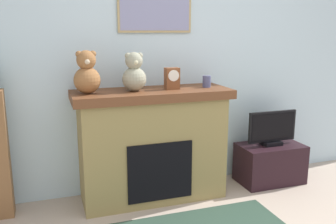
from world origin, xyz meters
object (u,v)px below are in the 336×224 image
Objects in this scene: candle_jar at (207,81)px; tv_stand at (270,163)px; mantel_clock at (172,78)px; teddy_bear_tan at (134,74)px; television at (272,129)px; teddy_bear_cream at (87,74)px; fireplace at (152,144)px.

tv_stand is at bearing -2.38° from candle_jar.
teddy_bear_tan reaches higher than mantel_clock.
tv_stand is at bearing -1.55° from mantel_clock.
candle_jar is at bearing 177.52° from television.
tv_stand is 2.11m from teddy_bear_cream.
fireplace is at bearing 6.31° from teddy_bear_tan.
fireplace is at bearing 174.25° from mantel_clock.
teddy_bear_cream is at bearing -178.19° from fireplace.
television is at bearing -0.98° from teddy_bear_cream.
teddy_bear_tan reaches higher than fireplace.
teddy_bear_cream is at bearing 179.02° from television.
teddy_bear_tan is at bearing -173.69° from fireplace.
television reaches higher than tv_stand.
fireplace is 1.28m from television.
mantel_clock is at bearing -179.79° from candle_jar.
teddy_bear_cream is 1.07× the size of teddy_bear_tan.
teddy_bear_tan is at bearing 0.00° from teddy_bear_cream.
teddy_bear_cream is at bearing -179.98° from candle_jar.
tv_stand is 1.44m from mantel_clock.
television is 1.23m from mantel_clock.
fireplace is 0.79m from candle_jar.
candle_jar is at bearing 0.04° from teddy_bear_tan.
tv_stand is 6.09× the size of candle_jar.
candle_jar is 0.30× the size of teddy_bear_cream.
television is 1.57m from teddy_bear_tan.
candle_jar is 0.56× the size of mantel_clock.
candle_jar is at bearing -1.89° from fireplace.
tv_stand is 0.37m from television.
tv_stand is at bearing -1.20° from teddy_bear_tan.
tv_stand is (1.28, -0.05, -0.33)m from fireplace.
mantel_clock is 0.36m from teddy_bear_tan.
television is at bearing -1.26° from teddy_bear_tan.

